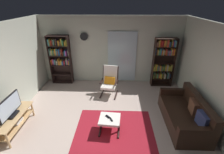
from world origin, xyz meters
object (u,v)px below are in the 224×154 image
bookshelf_near_tv (60,56)px  wall_clock (84,37)px  tv_stand (14,120)px  ottoman (110,121)px  tv_remote (111,119)px  leather_sofa (185,115)px  lounge_armchair (110,80)px  television (10,107)px  cell_phone (108,117)px  bookshelf_near_sofa (163,61)px

bookshelf_near_tv → wall_clock: 1.21m
tv_stand → ottoman: bearing=0.7°
tv_remote → wall_clock: bearing=85.5°
tv_stand → bookshelf_near_tv: (0.41, 2.74, 0.81)m
leather_sofa → lounge_armchair: 2.62m
bookshelf_near_tv → ottoman: bookshelf_near_tv is taller
ottoman → wall_clock: bearing=111.1°
tv_stand → tv_remote: 2.50m
ottoman → leather_sofa: bearing=10.1°
television → cell_phone: television is taller
bookshelf_near_tv → leather_sofa: size_ratio=1.05×
tv_remote → bookshelf_near_tv: bearing=101.2°
tv_stand → television: bearing=-63.7°
cell_phone → ottoman: bearing=-89.4°
tv_stand → leather_sofa: 4.51m
leather_sofa → tv_stand: bearing=-175.0°
lounge_armchair → wall_clock: size_ratio=3.53×
leather_sofa → cell_phone: leather_sofa is taller
bookshelf_near_sofa → leather_sofa: bookshelf_near_sofa is taller
tv_remote → cell_phone: tv_remote is taller
leather_sofa → wall_clock: (-3.12, 2.46, 1.55)m
bookshelf_near_sofa → bookshelf_near_tv: bearing=178.6°
television → wall_clock: size_ratio=2.89×
tv_stand → television: 0.40m
tv_stand → bookshelf_near_sofa: size_ratio=0.67×
tv_stand → wall_clock: wall_clock is taller
tv_stand → television: size_ratio=1.50×
wall_clock → leather_sofa: bearing=-38.3°
ottoman → bookshelf_near_sofa: bearing=54.0°
television → tv_remote: television is taller
leather_sofa → cell_phone: (-2.09, -0.31, 0.12)m
bookshelf_near_sofa → leather_sofa: size_ratio=1.03×
bookshelf_near_tv → bookshelf_near_sofa: (3.94, -0.10, -0.11)m
television → bookshelf_near_sofa: (4.35, 2.65, 0.30)m
ottoman → cell_phone: cell_phone is taller
lounge_armchair → wall_clock: wall_clock is taller
tv_stand → ottoman: 2.46m
bookshelf_near_tv → ottoman: 3.48m
bookshelf_near_sofa → tv_remote: bearing=-124.9°
ottoman → tv_stand: bearing=-179.3°
wall_clock → ottoman: bearing=-68.9°
television → cell_phone: size_ratio=5.98×
bookshelf_near_tv → leather_sofa: bearing=-29.8°
leather_sofa → lounge_armchair: lounge_armchair is taller
tv_stand → television: (0.00, -0.00, 0.40)m
tv_stand → bookshelf_near_sofa: bearing=31.3°
cell_phone → wall_clock: size_ratio=0.48×
tv_remote → wall_clock: (-1.13, 2.88, 1.42)m
lounge_armchair → ottoman: (0.09, -1.88, -0.19)m
tv_remote → cell_phone: size_ratio=1.03×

